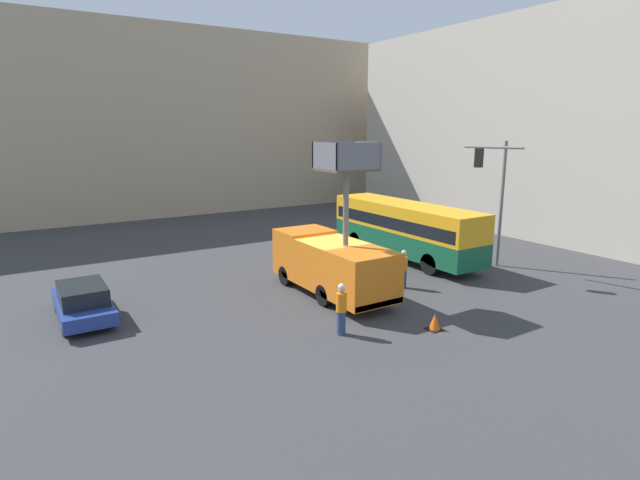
% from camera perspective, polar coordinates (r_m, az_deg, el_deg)
% --- Properties ---
extents(ground_plane, '(120.00, 120.00, 0.00)m').
position_cam_1_polar(ground_plane, '(22.58, 1.39, -6.20)').
color(ground_plane, '#38383A').
extents(building_backdrop_far, '(44.00, 10.00, 15.51)m').
position_cam_1_polar(building_backdrop_far, '(48.09, -18.32, 12.56)').
color(building_backdrop_far, tan).
rests_on(building_backdrop_far, ground_plane).
extents(building_backdrop_side, '(10.00, 28.00, 14.67)m').
position_cam_1_polar(building_backdrop_side, '(41.31, 23.32, 11.69)').
color(building_backdrop_side, '#BCB2A3').
rests_on(building_backdrop_side, ground_plane).
extents(utility_truck, '(2.43, 6.80, 6.75)m').
position_cam_1_polar(utility_truck, '(22.07, 1.36, -2.39)').
color(utility_truck, orange).
rests_on(utility_truck, ground_plane).
extents(city_bus, '(2.49, 10.23, 3.17)m').
position_cam_1_polar(city_bus, '(28.64, 9.71, 1.54)').
color(city_bus, '#145638').
rests_on(city_bus, ground_plane).
extents(traffic_light_pole, '(3.21, 2.96, 6.67)m').
position_cam_1_polar(traffic_light_pole, '(27.07, 19.32, 5.91)').
color(traffic_light_pole, slate).
rests_on(traffic_light_pole, ground_plane).
extents(road_worker_near_truck, '(0.38, 0.38, 1.92)m').
position_cam_1_polar(road_worker_near_truck, '(18.03, 2.45, -7.88)').
color(road_worker_near_truck, navy).
rests_on(road_worker_near_truck, ground_plane).
extents(road_worker_directing, '(0.38, 0.38, 1.81)m').
position_cam_1_polar(road_worker_directing, '(23.51, 9.50, -3.30)').
color(road_worker_directing, navy).
rests_on(road_worker_directing, ground_plane).
extents(traffic_cone_near_truck, '(0.54, 0.54, 0.62)m').
position_cam_1_polar(traffic_cone_near_truck, '(19.14, 12.96, -9.14)').
color(traffic_cone_near_truck, black).
rests_on(traffic_cone_near_truck, ground_plane).
extents(parked_car_curbside, '(1.85, 4.45, 1.44)m').
position_cam_1_polar(parked_car_curbside, '(21.53, -25.46, -6.36)').
color(parked_car_curbside, navy).
rests_on(parked_car_curbside, ground_plane).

